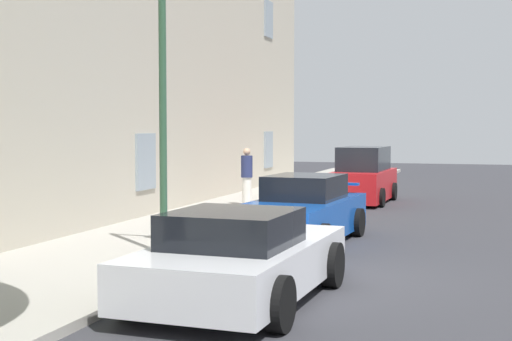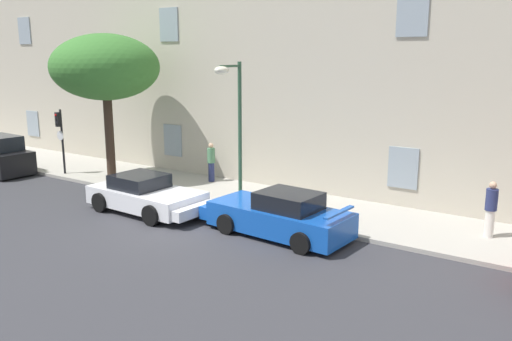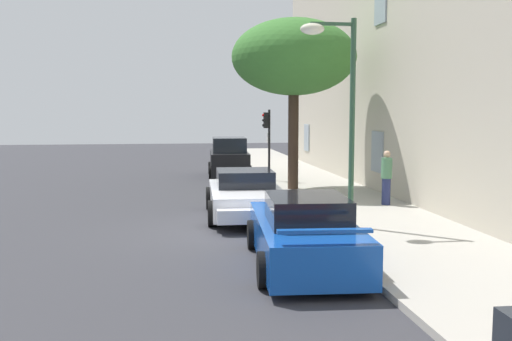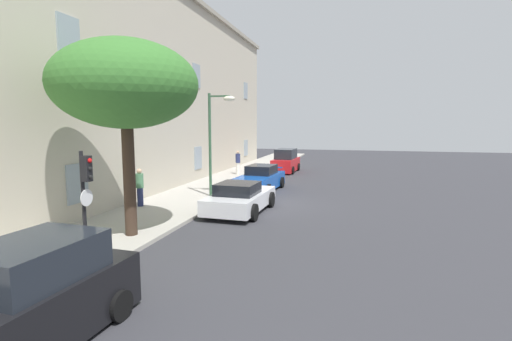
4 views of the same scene
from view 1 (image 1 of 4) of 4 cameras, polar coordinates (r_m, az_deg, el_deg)
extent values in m
plane|color=#333338|center=(12.30, 5.05, -8.33)|extent=(80.00, 80.00, 0.00)
cube|color=#A8A399|center=(13.76, -11.89, -6.84)|extent=(60.00, 3.94, 0.14)
cube|color=#8C99A3|center=(19.44, -8.69, 0.70)|extent=(1.10, 0.06, 1.50)
cube|color=#8C99A3|center=(29.91, 0.99, 1.66)|extent=(1.10, 0.06, 1.50)
cube|color=#8C99A3|center=(30.23, 1.00, 11.86)|extent=(1.10, 0.06, 1.50)
cube|color=white|center=(10.47, -1.20, -7.42)|extent=(4.40, 2.19, 0.65)
cube|color=black|center=(10.08, -1.87, -4.58)|extent=(1.79, 1.69, 0.49)
cube|color=white|center=(12.25, 2.04, -6.22)|extent=(1.37, 1.92, 0.36)
cylinder|color=black|center=(12.11, -3.41, -6.81)|extent=(0.72, 0.27, 0.71)
cylinder|color=black|center=(11.46, 6.05, -7.40)|extent=(0.72, 0.27, 0.71)
cylinder|color=black|center=(9.75, -9.77, -9.35)|extent=(0.72, 0.27, 0.71)
cylinder|color=black|center=(8.94, 1.83, -10.47)|extent=(0.72, 0.27, 0.71)
cube|color=#144CB2|center=(15.70, 3.49, -3.78)|extent=(4.69, 2.14, 0.78)
cube|color=black|center=(15.96, 3.88, -1.31)|extent=(1.92, 1.59, 0.53)
cube|color=#144CB2|center=(13.83, 0.87, -5.15)|extent=(1.48, 1.78, 0.43)
cube|color=#144CB2|center=(17.64, 5.64, -1.02)|extent=(0.26, 1.57, 0.06)
cylinder|color=black|center=(14.12, 5.24, -5.47)|extent=(0.66, 0.28, 0.65)
cylinder|color=black|center=(14.74, -1.67, -5.09)|extent=(0.66, 0.28, 0.65)
cylinder|color=black|center=(16.83, 7.99, -4.06)|extent=(0.66, 0.28, 0.65)
cylinder|color=black|center=(17.36, 2.06, -3.80)|extent=(0.66, 0.28, 0.65)
cube|color=red|center=(24.36, 8.48, -1.13)|extent=(4.03, 1.73, 0.97)
cube|color=#1E232B|center=(24.30, 8.50, 0.94)|extent=(2.43, 1.48, 0.79)
cylinder|color=black|center=(25.71, 7.26, -1.54)|extent=(0.62, 0.22, 0.61)
cylinder|color=black|center=(25.41, 10.76, -1.63)|extent=(0.62, 0.22, 0.61)
cylinder|color=black|center=(23.40, 5.99, -2.01)|extent=(0.62, 0.22, 0.61)
cylinder|color=black|center=(23.07, 9.83, -2.12)|extent=(0.62, 0.22, 0.61)
cylinder|color=#2D5138|center=(13.51, -7.36, 4.45)|extent=(0.14, 0.14, 5.23)
cylinder|color=silver|center=(21.92, -0.73, -1.66)|extent=(0.40, 0.40, 0.86)
cylinder|color=navy|center=(21.87, -0.73, 0.32)|extent=(0.49, 0.49, 0.66)
sphere|color=tan|center=(21.85, -0.73, 1.50)|extent=(0.22, 0.22, 0.22)
camera|label=2|loc=(25.47, 40.73, 9.55)|focal=36.89mm
camera|label=3|loc=(25.94, 14.95, 4.57)|focal=39.43mm
camera|label=4|loc=(5.93, -176.39, 9.49)|focal=26.23mm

